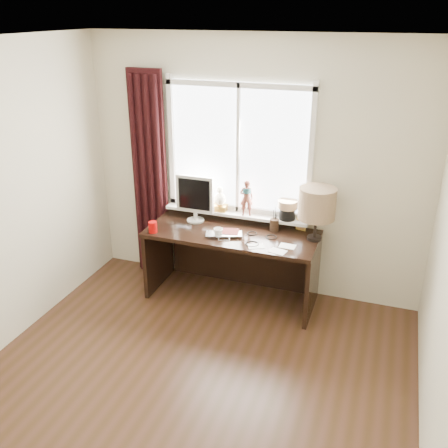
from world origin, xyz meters
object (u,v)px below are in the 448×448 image
at_px(laptop, 224,234).
at_px(red_cup, 153,227).
at_px(mug, 218,232).
at_px(monitor, 195,196).
at_px(table_lamp, 317,204).
at_px(desk, 235,250).

height_order(laptop, red_cup, red_cup).
distance_m(mug, monitor, 0.51).
bearing_deg(red_cup, table_lamp, 13.36).
bearing_deg(mug, laptop, 38.35).
xyz_separation_m(desk, table_lamp, (0.80, 0.01, 0.61)).
bearing_deg(table_lamp, monitor, 178.20).
bearing_deg(monitor, table_lamp, -1.80).
height_order(red_cup, monitor, monitor).
height_order(mug, red_cup, red_cup).
relative_size(laptop, desk, 0.21).
xyz_separation_m(red_cup, desk, (0.74, 0.36, -0.30)).
bearing_deg(table_lamp, red_cup, -166.64).
bearing_deg(monitor, mug, -38.86).
relative_size(mug, desk, 0.05).
bearing_deg(monitor, desk, -5.72).
bearing_deg(laptop, mug, -160.58).
bearing_deg(monitor, laptop, -31.57).
bearing_deg(red_cup, mug, 10.18).
relative_size(desk, monitor, 3.47).
height_order(desk, table_lamp, table_lamp).
height_order(laptop, table_lamp, table_lamp).
distance_m(monitor, table_lamp, 1.25).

